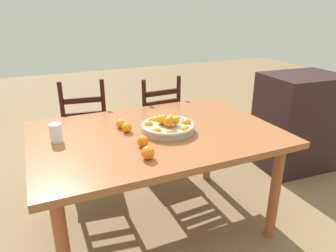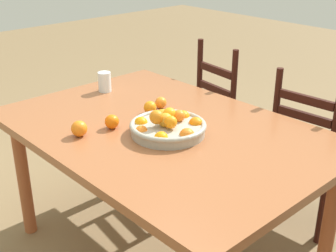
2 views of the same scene
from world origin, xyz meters
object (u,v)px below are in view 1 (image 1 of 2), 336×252
cabinet (298,122)px  fruit_bowl (168,126)px  orange_loose_2 (148,153)px  orange_loose_1 (120,124)px  drinking_glass (56,133)px  orange_loose_0 (127,127)px  chair_near_window (86,134)px  chair_by_cabinet (156,126)px  dining_table (156,142)px  orange_loose_3 (143,141)px

cabinet → fruit_bowl: (-1.53, -0.34, 0.32)m
cabinet → orange_loose_2: bearing=-156.1°
orange_loose_1 → drinking_glass: drinking_glass is taller
fruit_bowl → orange_loose_0: bearing=157.4°
drinking_glass → orange_loose_2: bearing=-46.2°
chair_near_window → chair_by_cabinet: 0.65m
orange_loose_0 → orange_loose_2: orange_loose_2 is taller
dining_table → orange_loose_1: bearing=141.3°
chair_near_window → orange_loose_2: 1.26m
chair_by_cabinet → chair_near_window: bearing=-8.8°
chair_near_window → drinking_glass: 0.89m
orange_loose_2 → drinking_glass: (-0.42, 0.44, 0.02)m
chair_near_window → orange_loose_0: chair_near_window is taller
orange_loose_3 → fruit_bowl: bearing=33.5°
orange_loose_0 → fruit_bowl: bearing=-22.6°
dining_table → orange_loose_2: (-0.18, -0.34, 0.12)m
orange_loose_1 → orange_loose_3: size_ratio=0.90×
cabinet → orange_loose_3: (-1.75, -0.49, 0.31)m
chair_by_cabinet → orange_loose_3: 1.15m
fruit_bowl → dining_table: bearing=152.7°
orange_loose_1 → chair_near_window: bearing=100.2°
orange_loose_1 → orange_loose_3: bearing=-83.8°
orange_loose_0 → chair_by_cabinet: bearing=55.9°
dining_table → orange_loose_1: size_ratio=26.03×
chair_by_cabinet → drinking_glass: chair_by_cabinet is taller
cabinet → orange_loose_2: (-1.78, -0.65, 0.32)m
cabinet → orange_loose_0: bearing=-168.4°
drinking_glass → chair_by_cabinet: bearing=37.3°
chair_by_cabinet → orange_loose_2: bearing=62.9°
chair_by_cabinet → drinking_glass: bearing=34.1°
orange_loose_0 → orange_loose_3: bearing=-85.4°
dining_table → chair_by_cabinet: (0.33, 0.80, -0.22)m
orange_loose_3 → drinking_glass: 0.53m
dining_table → chair_by_cabinet: 0.90m
orange_loose_1 → cabinet: bearing=4.9°
chair_near_window → orange_loose_2: size_ratio=13.12×
dining_table → orange_loose_3: (-0.15, -0.19, 0.11)m
dining_table → chair_near_window: bearing=110.2°
cabinet → orange_loose_1: cabinet is taller
fruit_bowl → orange_loose_1: fruit_bowl is taller
cabinet → fruit_bowl: bearing=-163.5°
orange_loose_2 → orange_loose_0: bearing=88.8°
cabinet → orange_loose_0: size_ratio=14.40×
cabinet → orange_loose_3: 1.85m
orange_loose_1 → drinking_glass: 0.42m
fruit_bowl → orange_loose_0: size_ratio=5.45×
orange_loose_3 → orange_loose_2: bearing=-100.4°
orange_loose_2 → drinking_glass: drinking_glass is taller
orange_loose_1 → orange_loose_3: 0.34m
chair_near_window → chair_by_cabinet: size_ratio=1.03×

